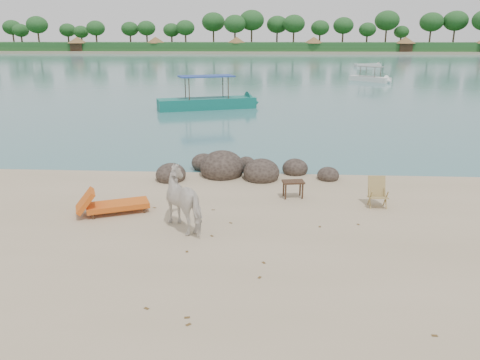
% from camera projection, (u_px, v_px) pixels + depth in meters
% --- Properties ---
extents(water, '(400.00, 400.00, 0.00)m').
position_uv_depth(water, '(263.00, 60.00, 97.00)').
color(water, '#397172').
rests_on(water, ground).
extents(far_shore, '(420.00, 90.00, 1.40)m').
position_uv_depth(far_shore, '(266.00, 50.00, 173.33)').
color(far_shore, tan).
rests_on(far_shore, ground).
extents(far_scenery, '(420.00, 18.00, 9.50)m').
position_uv_depth(far_scenery, '(265.00, 42.00, 140.63)').
color(far_scenery, '#1E4C1E').
rests_on(far_scenery, ground).
extents(boulders, '(6.29, 2.83, 1.17)m').
position_uv_depth(boulders, '(235.00, 170.00, 16.53)').
color(boulders, '#2A221C').
rests_on(boulders, ground).
extents(cow, '(1.81, 1.89, 1.52)m').
position_uv_depth(cow, '(187.00, 200.00, 11.85)').
color(cow, white).
rests_on(cow, ground).
extents(side_table, '(0.71, 0.52, 0.52)m').
position_uv_depth(side_table, '(293.00, 190.00, 14.21)').
color(side_table, '#311B13').
rests_on(side_table, ground).
extents(lounge_chair, '(2.22, 1.51, 0.63)m').
position_uv_depth(lounge_chair, '(118.00, 203.00, 12.98)').
color(lounge_chair, orange).
rests_on(lounge_chair, ground).
extents(deck_chair, '(0.56, 0.61, 0.85)m').
position_uv_depth(deck_chair, '(378.00, 194.00, 13.37)').
color(deck_chair, '#9F8C4F').
rests_on(deck_chair, ground).
extents(boat_near, '(7.62, 4.16, 3.63)m').
position_uv_depth(boat_near, '(206.00, 81.00, 31.77)').
color(boat_near, '#116A5E').
rests_on(boat_near, water).
extents(boat_mid, '(4.52, 4.94, 2.68)m').
position_uv_depth(boat_mid, '(371.00, 69.00, 51.64)').
color(boat_mid, silver).
rests_on(boat_mid, water).
extents(boat_far, '(5.10, 2.63, 0.58)m').
position_uv_depth(boat_far, '(368.00, 65.00, 76.89)').
color(boat_far, silver).
rests_on(boat_far, water).
extents(dead_leaves, '(6.12, 5.76, 0.00)m').
position_uv_depth(dead_leaves, '(241.00, 255.00, 10.57)').
color(dead_leaves, brown).
rests_on(dead_leaves, ground).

